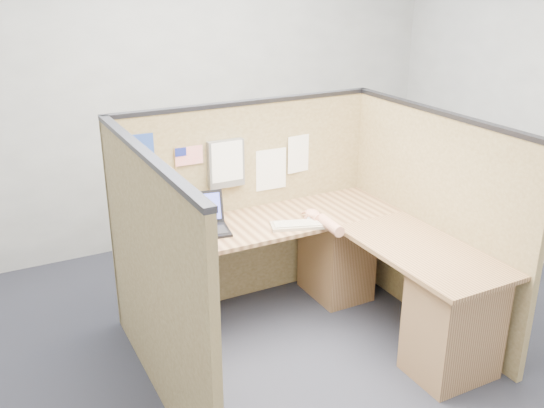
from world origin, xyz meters
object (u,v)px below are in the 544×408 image
keyboard (302,225)px  laptop (201,222)px  l_desk (317,281)px  mouse (312,217)px

keyboard → laptop: bearing=175.7°
l_desk → laptop: laptop is taller
keyboard → mouse: mouse is taller
l_desk → laptop: 0.89m
mouse → laptop: bearing=165.2°
l_desk → laptop: size_ratio=5.35×
l_desk → keyboard: bearing=94.1°
laptop → keyboard: (0.64, -0.27, -0.04)m
keyboard → mouse: 0.14m
laptop → mouse: 0.79m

